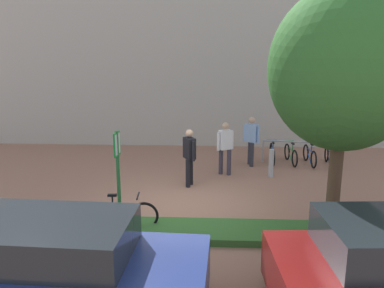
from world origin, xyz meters
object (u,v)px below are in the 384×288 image
(parking_sign_post, at_px, (118,168))
(bike_rack_cluster, at_px, (300,154))
(person_casual_tan, at_px, (225,145))
(bike_at_sign, at_px, (121,215))
(bollard_steel, at_px, (271,163))
(person_shirt_blue, at_px, (251,138))
(person_suited_dark, at_px, (189,154))
(car_navy_sedan, at_px, (62,269))
(tree_sidewalk, at_px, (344,69))

(parking_sign_post, distance_m, bike_rack_cluster, 7.79)
(person_casual_tan, bearing_deg, bike_at_sign, -120.22)
(bike_at_sign, distance_m, person_casual_tan, 4.91)
(parking_sign_post, bearing_deg, bollard_steel, 47.21)
(parking_sign_post, xyz_separation_m, bike_at_sign, (-0.01, 0.17, -1.17))
(person_casual_tan, relative_size, person_shirt_blue, 1.00)
(bike_at_sign, height_order, bollard_steel, bollard_steel)
(person_suited_dark, bearing_deg, parking_sign_post, -112.78)
(parking_sign_post, bearing_deg, person_suited_dark, 67.22)
(car_navy_sedan, bearing_deg, person_shirt_blue, 66.27)
(bollard_steel, bearing_deg, person_suited_dark, -158.61)
(bike_rack_cluster, bearing_deg, person_shirt_blue, -171.36)
(bollard_steel, distance_m, person_suited_dark, 2.79)
(person_suited_dark, relative_size, car_navy_sedan, 0.39)
(tree_sidewalk, xyz_separation_m, car_navy_sedan, (-4.81, -2.72, -2.86))
(parking_sign_post, xyz_separation_m, bollard_steel, (3.91, 4.22, -1.07))
(parking_sign_post, relative_size, person_shirt_blue, 1.35)
(person_shirt_blue, bearing_deg, person_casual_tan, -130.65)
(parking_sign_post, distance_m, bike_at_sign, 1.18)
(person_suited_dark, bearing_deg, bollard_steel, 21.39)
(parking_sign_post, xyz_separation_m, car_navy_sedan, (-0.24, -2.77, -0.77))
(bike_rack_cluster, relative_size, person_suited_dark, 1.53)
(bike_at_sign, distance_m, person_shirt_blue, 6.32)
(person_suited_dark, bearing_deg, person_casual_tan, 46.71)
(bike_rack_cluster, bearing_deg, parking_sign_post, -131.92)
(person_casual_tan, bearing_deg, parking_sign_post, -119.16)
(bike_rack_cluster, xyz_separation_m, person_suited_dark, (-3.80, -2.51, 0.64))
(person_suited_dark, xyz_separation_m, person_shirt_blue, (2.02, 2.24, 0.00))
(bike_rack_cluster, relative_size, bollard_steel, 2.93)
(person_suited_dark, bearing_deg, tree_sidewalk, -45.44)
(bike_at_sign, bearing_deg, car_navy_sedan, -94.53)
(bike_at_sign, distance_m, bike_rack_cluster, 7.59)
(tree_sidewalk, relative_size, person_shirt_blue, 3.06)
(bike_at_sign, distance_m, car_navy_sedan, 2.97)
(tree_sidewalk, xyz_separation_m, person_suited_dark, (-3.22, 3.27, -2.63))
(bike_at_sign, height_order, car_navy_sedan, car_navy_sedan)
(person_casual_tan, xyz_separation_m, car_navy_sedan, (-2.68, -7.14, -0.23))
(tree_sidewalk, bearing_deg, person_suited_dark, 134.56)
(bike_rack_cluster, xyz_separation_m, car_navy_sedan, (-5.39, -8.50, 0.41))
(tree_sidewalk, height_order, person_casual_tan, tree_sidewalk)
(parking_sign_post, bearing_deg, bike_rack_cluster, 48.08)
(bike_rack_cluster, xyz_separation_m, bollard_steel, (-1.24, -1.51, 0.10))
(parking_sign_post, height_order, person_shirt_blue, parking_sign_post)
(bike_rack_cluster, height_order, car_navy_sedan, car_navy_sedan)
(parking_sign_post, height_order, bike_rack_cluster, parking_sign_post)
(tree_sidewalk, xyz_separation_m, bollard_steel, (-0.66, 4.27, -3.16))
(person_shirt_blue, bearing_deg, tree_sidewalk, -77.77)
(person_shirt_blue, bearing_deg, parking_sign_post, -121.71)
(bike_at_sign, xyz_separation_m, person_casual_tan, (2.45, 4.21, 0.63))
(parking_sign_post, distance_m, person_shirt_blue, 6.44)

